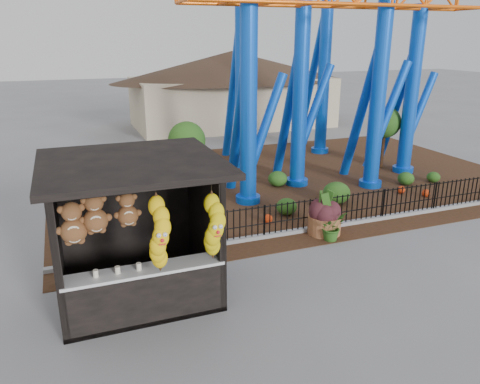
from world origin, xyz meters
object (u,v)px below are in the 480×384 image
object	(u,v)px
prize_booth	(136,236)
terracotta_planter	(324,225)
roller_coaster	(317,7)
potted_plant	(331,226)

from	to	relation	value
prize_booth	terracotta_planter	size ratio (longest dim) A/B	3.69
prize_booth	roller_coaster	bearing A→B (deg)	42.00
roller_coaster	potted_plant	bearing A→B (deg)	-113.65
prize_booth	terracotta_planter	bearing A→B (deg)	17.88
prize_booth	terracotta_planter	world-z (taller)	prize_booth
prize_booth	potted_plant	xyz separation A→B (m)	(5.51, 1.34, -1.11)
roller_coaster	terracotta_planter	distance (m)	8.67
roller_coaster	terracotta_planter	xyz separation A→B (m)	(-2.57, -5.53, -6.16)
roller_coaster	terracotta_planter	world-z (taller)	roller_coaster
roller_coaster	potted_plant	xyz separation A→B (m)	(-2.62, -5.98, -6.03)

